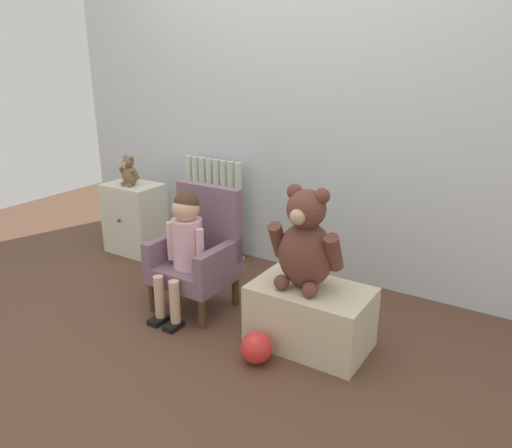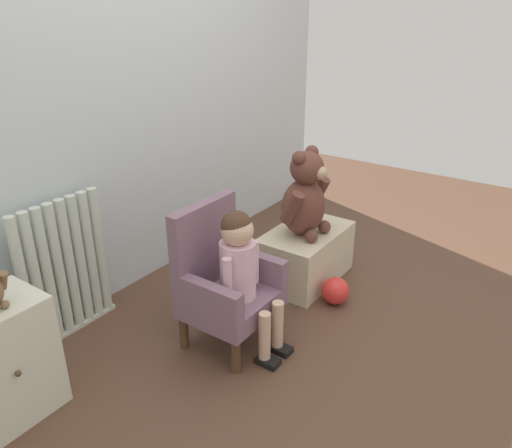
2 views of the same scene
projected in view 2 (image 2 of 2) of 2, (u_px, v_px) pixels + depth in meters
The scene contains 8 objects.
ground_plane at pixel (324, 345), 2.47m from camera, with size 6.00×6.00×0.00m, color brown.
back_wall at pixel (125, 75), 2.63m from camera, with size 3.80×0.05×2.40m, color silver.
radiator at pixel (65, 269), 2.45m from camera, with size 0.50×0.05×0.71m.
child_armchair at pixel (223, 281), 2.41m from camera, with size 0.43×0.38×0.70m.
child_figure at pixel (242, 263), 2.29m from camera, with size 0.25×0.35×0.71m.
low_bench at pixel (305, 255), 3.01m from camera, with size 0.59×0.36×0.32m, color beige.
large_teddy_bear at pixel (305, 197), 2.82m from camera, with size 0.37×0.26×0.51m.
toy_ball at pixel (335, 291), 2.79m from camera, with size 0.15×0.15×0.15m, color red.
Camera 2 is at (-1.84, -0.87, 1.56)m, focal length 35.00 mm.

